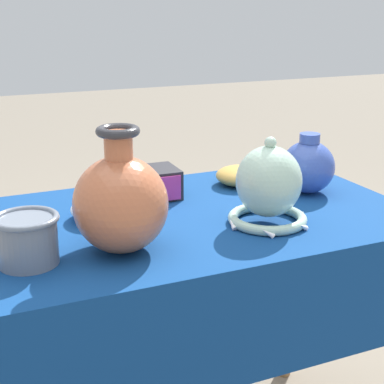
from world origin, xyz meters
name	(u,v)px	position (x,y,z in m)	size (l,w,h in m)	color
display_table	(195,252)	(0.00, -0.02, 0.62)	(1.00, 0.62, 0.72)	olive
vase_tall_bulbous	(121,202)	(-0.21, -0.14, 0.82)	(0.18, 0.18, 0.25)	#BC6642
vase_dome_bell	(269,188)	(0.13, -0.12, 0.80)	(0.19, 0.18, 0.20)	#A8CCB7
mosaic_tile_box	(147,184)	(-0.06, 0.15, 0.75)	(0.16, 0.12, 0.07)	#232328
cup_wide_slate	(27,238)	(-0.39, -0.13, 0.77)	(0.12, 0.12, 0.10)	slate
bowl_shallow_ochre	(240,176)	(0.21, 0.16, 0.74)	(0.13, 0.13, 0.05)	gold
jar_round_cobalt	(308,166)	(0.33, 0.03, 0.78)	(0.14, 0.14, 0.15)	#3851A8
bowl_shallow_porcelain	(103,209)	(-0.20, 0.05, 0.74)	(0.14, 0.14, 0.05)	white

